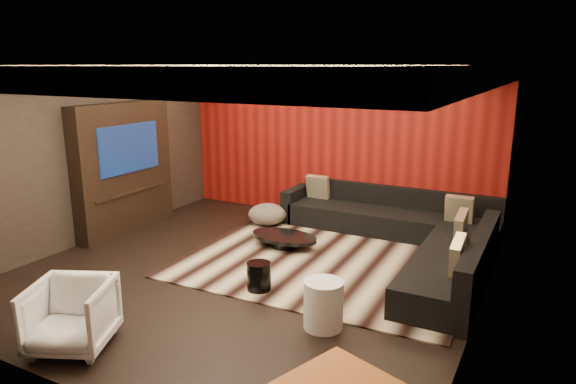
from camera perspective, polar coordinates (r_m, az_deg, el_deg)
The scene contains 25 objects.
floor at distance 7.26m, azimuth -4.36°, elevation -8.90°, with size 6.00×6.00×0.02m, color black.
ceiling at distance 6.69m, azimuth -4.82°, elevation 13.95°, with size 6.00×6.00×0.02m, color silver.
wall_back at distance 9.48m, azimuth 5.22°, elevation 5.39°, with size 6.00×0.02×2.80m, color black.
wall_left at distance 8.80m, azimuth -21.43°, elevation 3.81°, with size 0.02×6.00×2.80m, color black.
wall_right at distance 5.85m, azimuth 21.23°, elevation -0.94°, with size 0.02×6.00×2.80m, color black.
red_feature_wall at distance 9.44m, azimuth 5.12°, elevation 5.36°, with size 5.98×0.05×2.78m, color #6B0C0A.
soffit_back at distance 9.09m, azimuth 4.62°, elevation 13.21°, with size 6.00×0.60×0.22m, color silver.
soffit_front at distance 4.65m, azimuth -23.33°, elevation 11.38°, with size 6.00×0.60×0.22m, color silver.
soffit_left at distance 8.45m, azimuth -20.81°, elevation 12.30°, with size 0.60×4.80×0.22m, color silver.
soffit_right at distance 5.72m, azimuth 19.25°, elevation 12.02°, with size 0.60×4.80×0.22m, color silver.
cove_back at distance 8.78m, azimuth 3.71°, elevation 12.61°, with size 4.80×0.08×0.04m, color #FFD899.
cove_front at distance 4.87m, azimuth -20.10°, elevation 10.67°, with size 4.80×0.08×0.04m, color #FFD899.
cove_left at distance 8.20m, azimuth -19.14°, elevation 11.78°, with size 0.08×4.80×0.04m, color #FFD899.
cove_right at distance 5.78m, azimuth 15.80°, elevation 11.39°, with size 0.08×4.80×0.04m, color #FFD899.
tv_surround at distance 9.13m, azimuth -17.78°, elevation 2.54°, with size 0.30×2.00×2.20m, color black.
tv_screen at distance 8.96m, azimuth -17.23°, elevation 4.65°, with size 0.04×1.30×0.80m, color black.
tv_shelf at distance 9.11m, azimuth -16.89°, elevation -0.01°, with size 0.04×1.60×0.04m, color black.
rug at distance 7.48m, azimuth 4.02°, elevation -8.03°, with size 4.00×3.00×0.02m, color #C0AF8C.
coffee_table at distance 8.11m, azimuth -0.44°, elevation -5.42°, with size 1.11×1.11×0.19m, color black.
drum_stool at distance 6.60m, azimuth -3.25°, elevation -9.32°, with size 0.31×0.31×0.36m, color black.
striped_pouf at distance 9.18m, azimuth -2.32°, elevation -2.48°, with size 0.68×0.68×0.37m, color #BBAB90.
white_side_table at distance 5.73m, azimuth 3.97°, elevation -12.37°, with size 0.43×0.43×0.54m, color white.
armchair at distance 5.75m, azimuth -22.96°, elevation -12.54°, with size 0.75×0.77×0.70m, color white.
sectional_sofa at distance 8.15m, azimuth 13.23°, elevation -4.61°, with size 3.65×3.50×0.75m.
throw_pillows at distance 7.87m, azimuth 14.00°, elevation -2.58°, with size 3.18×2.78×0.50m.
Camera 1 is at (3.59, -5.65, 2.82)m, focal length 32.00 mm.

